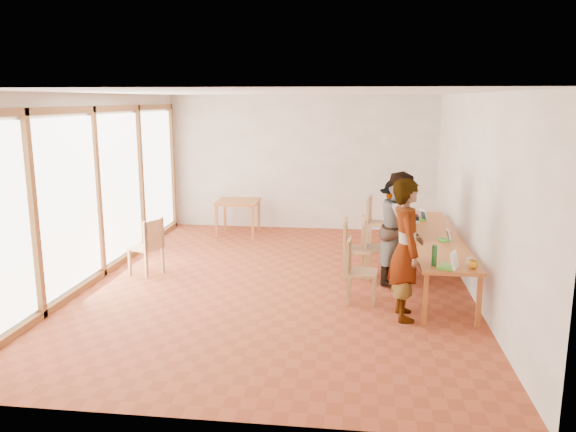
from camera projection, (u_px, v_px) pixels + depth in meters
The scene contains 25 objects.
ground at pixel (277, 283), 9.05m from camera, with size 8.00×8.00×0.00m, color #9F4426.
wall_back at pixel (302, 163), 12.63m from camera, with size 6.00×0.10×3.00m, color white.
wall_front at pixel (211, 264), 4.86m from camera, with size 6.00×0.10×3.00m, color white.
wall_right at pixel (475, 195), 8.39m from camera, with size 0.10×8.00×3.00m, color white.
window_wall at pixel (96, 187), 9.10m from camera, with size 0.10×8.00×3.00m, color white.
ceiling at pixel (276, 91), 8.44m from camera, with size 6.00×8.00×0.04m, color white.
communal_table at pixel (434, 238), 9.06m from camera, with size 0.80×4.00×0.75m.
side_table at pixel (238, 204), 12.18m from camera, with size 0.90×0.90×0.75m.
chair_near at pixel (355, 264), 8.11m from camera, with size 0.47×0.47×0.50m.
chair_mid at pixel (370, 240), 9.28m from camera, with size 0.51×0.51×0.53m.
chair_far at pixel (351, 242), 9.26m from camera, with size 0.47×0.47×0.52m.
chair_empty at pixel (374, 216), 11.11m from camera, with size 0.55×0.55×0.55m.
chair_spare at pixel (150, 241), 9.36m from camera, with size 0.59×0.59×0.51m.
person_near at pixel (406, 250), 7.43m from camera, with size 0.69×0.46×1.90m, color gray.
person_mid at pixel (401, 228), 8.92m from camera, with size 0.87×0.68×1.80m, color gray.
person_far at pixel (397, 227), 9.31m from camera, with size 1.06×0.61×1.64m, color gray.
laptop_near at pixel (450, 264), 7.28m from camera, with size 0.31×0.33×0.23m.
laptop_mid at pixel (446, 238), 8.70m from camera, with size 0.19×0.22×0.18m.
laptop_far at pixel (422, 217), 10.21m from camera, with size 0.25×0.26×0.18m.
yellow_mug at pixel (473, 265), 7.27m from camera, with size 0.13×0.13×0.10m, color orange.
green_bottle at pixel (434, 255), 7.38m from camera, with size 0.07×0.07×0.28m, color #207032.
clear_glass at pixel (469, 261), 7.47m from camera, with size 0.07×0.07×0.09m, color silver.
condiment_cup at pixel (417, 223), 9.82m from camera, with size 0.08×0.08×0.06m, color white.
pink_phone at pixel (418, 215), 10.61m from camera, with size 0.05×0.10×0.01m, color #F33D9A.
black_pouch at pixel (414, 218), 10.18m from camera, with size 0.16×0.26×0.09m, color black.
Camera 1 is at (1.24, -8.56, 2.90)m, focal length 35.00 mm.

